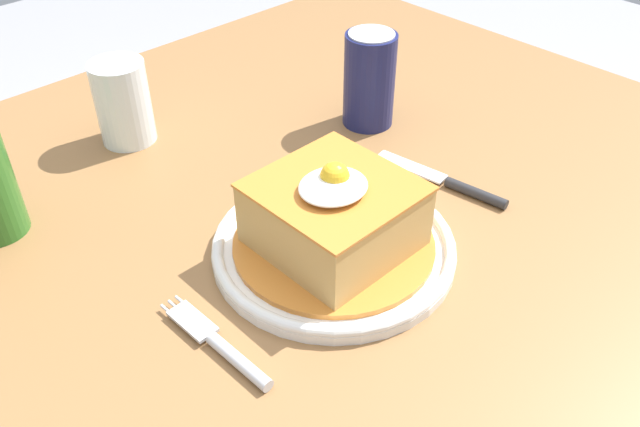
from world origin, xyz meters
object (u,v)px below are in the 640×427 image
(knife, at_px, (457,186))
(drinking_glass, at_px, (124,108))
(main_plate, at_px, (334,246))
(fork, at_px, (223,348))
(soda_can, at_px, (369,80))

(knife, xyz_separation_m, drinking_glass, (-0.21, 0.36, 0.04))
(knife, bearing_deg, drinking_glass, 120.46)
(main_plate, bearing_deg, knife, -6.77)
(drinking_glass, bearing_deg, fork, -109.54)
(main_plate, height_order, drinking_glass, drinking_glass)
(knife, xyz_separation_m, soda_can, (0.04, 0.18, 0.06))
(main_plate, relative_size, fork, 1.74)
(main_plate, distance_m, fork, 0.16)
(fork, distance_m, knife, 0.34)
(fork, bearing_deg, main_plate, 9.02)
(soda_can, distance_m, drinking_glass, 0.31)
(main_plate, distance_m, knife, 0.18)
(fork, bearing_deg, drinking_glass, 70.46)
(main_plate, xyz_separation_m, drinking_glass, (-0.03, 0.34, 0.04))
(soda_can, bearing_deg, drinking_glass, 143.93)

